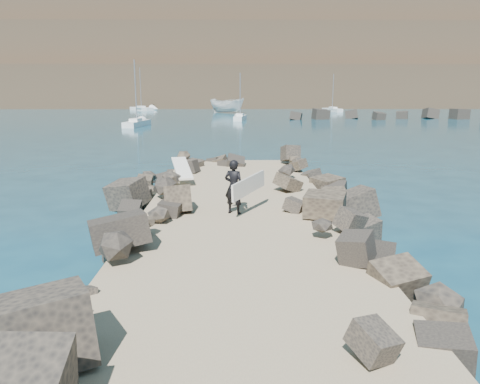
{
  "coord_description": "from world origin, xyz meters",
  "views": [
    {
      "loc": [
        -0.16,
        -13.79,
        4.32
      ],
      "look_at": [
        0.0,
        -1.0,
        1.5
      ],
      "focal_mm": 35.0,
      "sensor_mm": 36.0,
      "label": 1
    }
  ],
  "objects": [
    {
      "name": "surfboard_resting",
      "position": [
        -2.31,
        5.14,
        1.04
      ],
      "size": [
        1.15,
        2.49,
        0.08
      ],
      "primitive_type": "cube",
      "rotation": [
        0.0,
        0.0,
        0.23
      ],
      "color": "white",
      "rests_on": "riprap_left"
    },
    {
      "name": "sailboat_a",
      "position": [
        -11.67,
        42.04,
        0.35
      ],
      "size": [
        2.24,
        6.52,
        7.78
      ],
      "color": "white",
      "rests_on": "ground"
    },
    {
      "name": "boat_imported",
      "position": [
        -1.45,
        73.61,
        1.37
      ],
      "size": [
        7.46,
        5.88,
        2.74
      ],
      "primitive_type": "imported",
      "rotation": [
        0.0,
        0.0,
        1.04
      ],
      "color": "silver",
      "rests_on": "ground"
    },
    {
      "name": "sailboat_b",
      "position": [
        0.69,
        52.79,
        0.35
      ],
      "size": [
        1.98,
        5.5,
        6.67
      ],
      "color": "white",
      "rests_on": "ground"
    },
    {
      "name": "riprap_left",
      "position": [
        -2.9,
        -1.5,
        0.5
      ],
      "size": [
        2.6,
        22.0,
        1.0
      ],
      "primitive_type": "cube",
      "color": "#262421",
      "rests_on": "ground"
    },
    {
      "name": "breakwater_secondary",
      "position": [
        35.0,
        55.0,
        0.6
      ],
      "size": [
        52.0,
        4.0,
        1.2
      ],
      "primitive_type": "cube",
      "color": "black",
      "rests_on": "ground"
    },
    {
      "name": "riprap_right",
      "position": [
        2.9,
        -1.5,
        0.5
      ],
      "size": [
        2.6,
        22.0,
        1.0
      ],
      "primitive_type": "cube",
      "color": "black",
      "rests_on": "ground"
    },
    {
      "name": "headland",
      "position": [
        10.0,
        160.0,
        16.0
      ],
      "size": [
        360.0,
        140.0,
        32.0
      ],
      "primitive_type": "cube",
      "color": "#2D4919",
      "rests_on": "ground"
    },
    {
      "name": "surfer_with_board",
      "position": [
        -0.11,
        0.04,
        1.44
      ],
      "size": [
        1.34,
        1.83,
        1.66
      ],
      "color": "black",
      "rests_on": "jetty"
    },
    {
      "name": "sailboat_d",
      "position": [
        18.88,
        77.85,
        0.35
      ],
      "size": [
        3.09,
        6.04,
        7.27
      ],
      "color": "white",
      "rests_on": "ground"
    },
    {
      "name": "sailboat_e",
      "position": [
        -19.18,
        83.6,
        0.35
      ],
      "size": [
        5.79,
        6.61,
        8.7
      ],
      "color": "white",
      "rests_on": "ground"
    },
    {
      "name": "ground",
      "position": [
        0.0,
        0.0,
        0.0
      ],
      "size": [
        800.0,
        800.0,
        0.0
      ],
      "primitive_type": "plane",
      "color": "#0F384C",
      "rests_on": "ground"
    },
    {
      "name": "jetty",
      "position": [
        0.0,
        -2.0,
        0.3
      ],
      "size": [
        6.0,
        26.0,
        0.6
      ],
      "primitive_type": "cube",
      "color": "#8C7759",
      "rests_on": "ground"
    }
  ]
}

